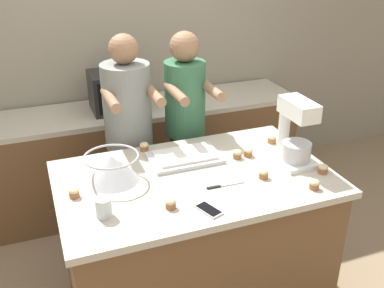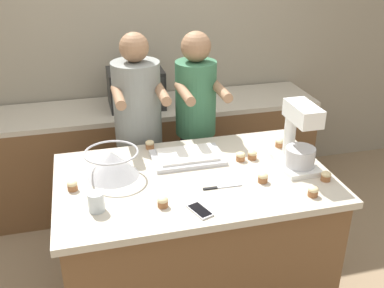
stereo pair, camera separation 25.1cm
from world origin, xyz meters
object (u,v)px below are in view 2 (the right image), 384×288
(person_left, at_px, (140,143))
(cell_phone, at_px, (200,211))
(cupcake_1, at_px, (241,156))
(cupcake_6, at_px, (263,178))
(mixing_bowl, at_px, (112,163))
(drinking_glass, at_px, (96,202))
(cupcake_5, at_px, (280,143))
(person_right, at_px, (196,136))
(cupcake_8, at_px, (326,176))
(stand_mixer, at_px, (299,140))
(cupcake_0, at_px, (72,185))
(baking_tray, at_px, (188,157))
(cupcake_2, at_px, (150,144))
(knife, at_px, (220,187))
(microwave_oven, at_px, (136,88))
(cupcake_3, at_px, (163,202))
(cupcake_7, at_px, (313,191))
(cupcake_4, at_px, (252,155))

(person_left, bearing_deg, cell_phone, -81.74)
(cupcake_1, xyz_separation_m, cupcake_6, (0.03, -0.27, 0.00))
(mixing_bowl, relative_size, cupcake_6, 5.40)
(drinking_glass, xyz_separation_m, cupcake_5, (1.19, 0.44, -0.02))
(person_right, relative_size, cupcake_8, 28.70)
(stand_mixer, relative_size, mixing_bowl, 1.29)
(cupcake_0, bearing_deg, baking_tray, 15.72)
(baking_tray, height_order, cupcake_2, cupcake_2)
(cupcake_2, bearing_deg, cupcake_8, -36.20)
(cell_phone, relative_size, cupcake_8, 2.81)
(cupcake_2, distance_m, cupcake_5, 0.83)
(person_right, height_order, knife, person_right)
(cupcake_5, bearing_deg, microwave_oven, 123.98)
(cell_phone, height_order, cupcake_2, cupcake_2)
(stand_mixer, xyz_separation_m, cupcake_3, (-0.84, -0.22, -0.14))
(baking_tray, height_order, cupcake_1, cupcake_1)
(cupcake_2, bearing_deg, cupcake_3, -94.07)
(cell_phone, height_order, cupcake_6, cupcake_6)
(cupcake_8, bearing_deg, baking_tray, 147.31)
(microwave_oven, xyz_separation_m, cupcake_3, (-0.10, -1.63, -0.06))
(cupcake_6, height_order, cupcake_8, same)
(cupcake_5, xyz_separation_m, cupcake_6, (-0.28, -0.39, 0.00))
(mixing_bowl, xyz_separation_m, cupcake_5, (1.07, 0.11, -0.05))
(person_left, bearing_deg, cupcake_5, -28.95)
(cupcake_3, bearing_deg, baking_tray, 62.40)
(cupcake_1, xyz_separation_m, cupcake_5, (0.31, 0.12, 0.00))
(baking_tray, distance_m, cupcake_3, 0.53)
(person_left, xyz_separation_m, cupcake_5, (0.84, -0.47, 0.12))
(person_left, relative_size, person_right, 1.01)
(cupcake_6, bearing_deg, cupcake_3, -170.17)
(cupcake_5, bearing_deg, cupcake_6, -125.40)
(mixing_bowl, relative_size, cupcake_5, 5.40)
(cupcake_5, bearing_deg, stand_mixer, -93.90)
(mixing_bowl, bearing_deg, baking_tray, 10.95)
(cupcake_1, bearing_deg, cupcake_3, -145.93)
(person_right, bearing_deg, mixing_bowl, -138.04)
(microwave_oven, xyz_separation_m, cupcake_5, (0.76, -1.13, -0.06))
(cupcake_6, xyz_separation_m, cupcake_7, (0.20, -0.20, 0.00))
(microwave_oven, bearing_deg, cell_phone, -87.55)
(microwave_oven, relative_size, drinking_glass, 4.41)
(cupcake_6, distance_m, cupcake_8, 0.35)
(drinking_glass, bearing_deg, cupcake_4, 18.89)
(person_right, height_order, mixing_bowl, person_right)
(cupcake_0, bearing_deg, mixing_bowl, 24.74)
(cupcake_4, bearing_deg, cupcake_0, -174.73)
(person_right, xyz_separation_m, stand_mixer, (0.42, -0.74, 0.26))
(cell_phone, distance_m, cupcake_5, 0.90)
(cupcake_1, relative_size, cupcake_6, 1.00)
(cupcake_0, height_order, cupcake_5, same)
(microwave_oven, height_order, cupcake_0, microwave_oven)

